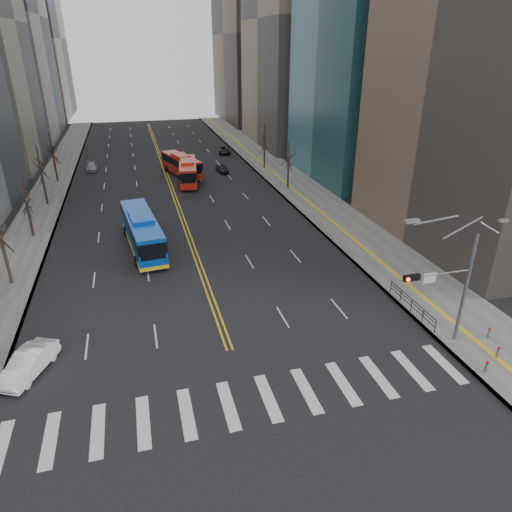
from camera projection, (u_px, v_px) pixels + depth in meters
ground at (248, 401)px, 26.16m from camera, size 220.00×220.00×0.00m
sidewalk_right at (286, 178)px, 69.67m from camera, size 7.00×130.00×0.15m
sidewalk_left at (48, 195)px, 61.58m from camera, size 5.00×130.00×0.15m
crosswalk at (248, 401)px, 26.16m from camera, size 26.70×4.00×0.01m
centerline at (165, 170)px, 74.29m from camera, size 0.55×100.00×0.01m
office_towers at (147, 9)px, 76.05m from camera, size 83.00×134.00×58.00m
signal_mast at (449, 281)px, 29.14m from camera, size 5.37×0.37×9.39m
pedestrian_railing at (412, 303)px, 34.47m from camera, size 0.06×6.06×1.02m
bollards at (491, 350)px, 29.65m from camera, size 2.87×3.17×0.78m
street_trees at (114, 175)px, 52.63m from camera, size 35.20×47.20×7.60m
blue_bus at (142, 231)px, 45.09m from camera, size 3.98×12.52×3.58m
red_bus_near at (188, 170)px, 66.90m from camera, size 3.63×10.61×3.32m
red_bus_far at (181, 164)px, 70.52m from camera, size 5.28×10.56×3.29m
car_white at (28, 363)px, 28.12m from camera, size 3.36×4.81×1.50m
car_dark_mid at (222, 169)px, 72.63m from camera, size 1.85×3.71×1.22m
car_silver at (92, 167)px, 73.75m from camera, size 1.78×4.12×1.18m
car_dark_far at (224, 150)px, 85.45m from camera, size 2.84×4.82×1.26m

